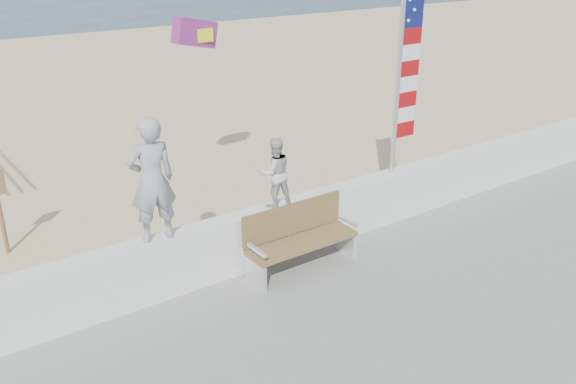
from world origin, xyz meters
name	(u,v)px	position (x,y,z in m)	size (l,w,h in m)	color
ground	(352,328)	(0.00, 0.00, 0.00)	(220.00, 220.00, 0.00)	#2B4357
sand	(115,150)	(0.00, 9.00, 0.04)	(90.00, 40.00, 0.08)	beige
seawall	(270,233)	(0.00, 2.00, 0.63)	(30.00, 0.35, 0.90)	white
adult	(152,180)	(-1.87, 2.00, 1.95)	(0.63, 0.42, 1.74)	#999A9F
child	(275,172)	(0.10, 2.00, 1.63)	(0.53, 0.41, 1.10)	#BABABA
bench	(299,237)	(0.23, 1.55, 0.69)	(1.80, 0.57, 1.00)	olive
flag	(405,63)	(2.70, 2.00, 2.99)	(0.50, 0.08, 3.50)	silver
parafoil_kite	(196,33)	(0.58, 5.34, 3.27)	(1.00, 0.44, 0.66)	red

